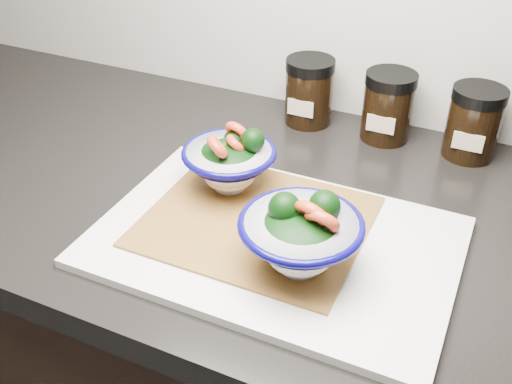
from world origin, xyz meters
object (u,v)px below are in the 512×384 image
at_px(spice_jar_a, 309,91).
at_px(spice_jar_b, 388,106).
at_px(bowl_right, 301,235).
at_px(cutting_board, 274,242).
at_px(spice_jar_c, 474,123).
at_px(bowl_left, 230,161).

height_order(spice_jar_a, spice_jar_b, same).
height_order(bowl_right, spice_jar_a, bowl_right).
xyz_separation_m(cutting_board, spice_jar_b, (0.05, 0.33, 0.05)).
distance_m(cutting_board, spice_jar_a, 0.35).
bearing_deg(spice_jar_b, spice_jar_a, 180.00).
bearing_deg(spice_jar_c, cutting_board, -119.27).
relative_size(cutting_board, spice_jar_a, 3.98).
height_order(bowl_left, spice_jar_c, bowl_left).
height_order(bowl_left, spice_jar_b, bowl_left).
relative_size(bowl_left, spice_jar_b, 1.16).
bearing_deg(bowl_left, spice_jar_b, 58.89).
bearing_deg(spice_jar_c, spice_jar_a, 180.00).
height_order(cutting_board, spice_jar_c, spice_jar_c).
relative_size(cutting_board, bowl_right, 3.10).
bearing_deg(cutting_board, bowl_left, 142.28).
height_order(cutting_board, bowl_right, bowl_right).
distance_m(bowl_left, spice_jar_a, 0.26).
height_order(spice_jar_b, spice_jar_c, same).
xyz_separation_m(spice_jar_b, spice_jar_c, (0.13, 0.00, 0.00)).
relative_size(spice_jar_b, spice_jar_c, 1.00).
xyz_separation_m(bowl_right, spice_jar_c, (0.14, 0.37, -0.00)).
xyz_separation_m(cutting_board, spice_jar_a, (-0.08, 0.33, 0.05)).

